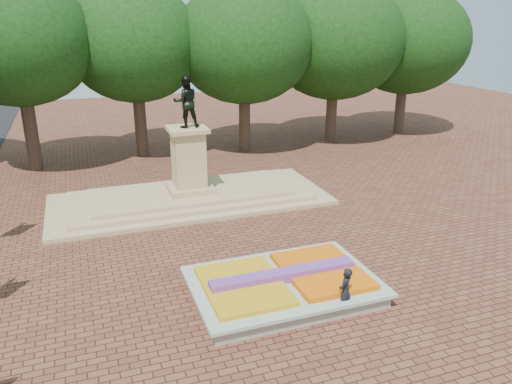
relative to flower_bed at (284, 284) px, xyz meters
The scene contains 5 objects.
ground 2.28m from the flower_bed, 117.19° to the left, with size 90.00×90.00×0.00m, color brown.
flower_bed is the anchor object (origin of this frame).
monument 10.07m from the flower_bed, 95.87° to the left, with size 14.00×6.00×6.40m.
tree_row_back 21.01m from the flower_bed, 86.26° to the left, with size 44.80×8.80×10.43m.
pedestrian 2.24m from the flower_bed, 51.11° to the right, with size 0.59×0.38×1.61m, color black.
Camera 1 is at (-5.00, -15.85, 9.16)m, focal length 35.00 mm.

